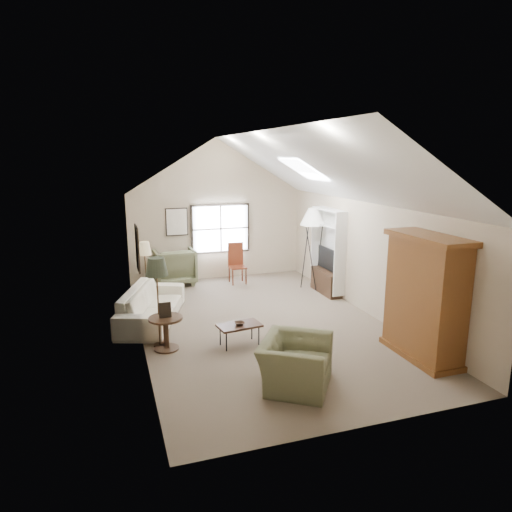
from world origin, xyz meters
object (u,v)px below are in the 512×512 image
object	(u,v)px
armchair_near	(295,363)
side_table	(166,333)
coffee_table	(240,335)
side_chair	(238,264)
armchair_far	(174,266)
armoire	(425,297)
sofa	(152,305)

from	to	relation	value
armchair_near	side_table	world-z (taller)	armchair_near
coffee_table	side_chair	size ratio (longest dim) A/B	0.71
armchair_far	coffee_table	distance (m)	4.66
armchair_near	side_chair	distance (m)	5.93
armchair_near	side_table	distance (m)	2.64
side_chair	armoire	bearing A→B (deg)	-71.93
armchair_near	armchair_far	size ratio (longest dim) A/B	1.04
sofa	armchair_far	size ratio (longest dim) A/B	2.24
armchair_far	side_table	xyz separation A→B (m)	(-0.79, -4.38, -0.19)
armchair_far	side_table	world-z (taller)	armchair_far
armchair_near	armchair_far	bearing A→B (deg)	42.64
coffee_table	sofa	bearing A→B (deg)	128.04
sofa	armchair_near	xyz separation A→B (m)	(1.82, -3.60, 0.01)
side_table	side_chair	distance (m)	4.61
armchair_far	armchair_near	bearing A→B (deg)	95.52
side_table	side_chair	size ratio (longest dim) A/B	0.55
armoire	armchair_near	distance (m)	2.67
armoire	armchair_far	xyz separation A→B (m)	(-3.49, 6.10, -0.59)
sofa	coffee_table	size ratio (longest dim) A/B	3.11
armoire	sofa	world-z (taller)	armoire
armchair_near	side_chair	size ratio (longest dim) A/B	1.03
armchair_far	side_chair	distance (m)	1.76
armoire	side_chair	size ratio (longest dim) A/B	1.94
armchair_near	side_chair	xyz separation A→B (m)	(0.76, 5.88, 0.19)
sofa	side_table	distance (m)	1.60
armoire	side_table	xyz separation A→B (m)	(-4.28, 1.72, -0.79)
side_table	side_chair	world-z (taller)	side_chair
armchair_near	coffee_table	xyz separation A→B (m)	(-0.39, 1.76, -0.17)
sofa	side_table	bearing A→B (deg)	-157.03
sofa	side_chair	bearing A→B (deg)	-29.11
side_table	coffee_table	bearing A→B (deg)	-10.05
armchair_far	coffee_table	bearing A→B (deg)	93.96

